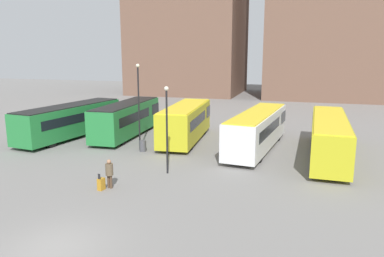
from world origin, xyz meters
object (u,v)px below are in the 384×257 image
(bus_0, at_px, (71,120))
(lamp_post_0, at_px, (167,123))
(lamp_post_1, at_px, (139,101))
(suitcase, at_px, (101,184))
(bus_2, at_px, (186,121))
(bus_3, at_px, (258,129))
(bus_1, at_px, (127,118))
(bus_4, at_px, (329,135))
(traveler, at_px, (109,171))
(trash_bin, at_px, (143,146))

(bus_0, xyz_separation_m, lamp_post_0, (11.98, -7.29, 1.65))
(lamp_post_1, bearing_deg, lamp_post_0, -49.87)
(bus_0, height_order, suitcase, bus_0)
(bus_0, distance_m, bus_2, 10.46)
(suitcase, bearing_deg, bus_3, -23.06)
(bus_1, xyz_separation_m, bus_3, (12.10, -1.43, -0.03))
(bus_0, relative_size, bus_3, 0.99)
(lamp_post_1, bearing_deg, bus_4, 8.53)
(bus_3, xyz_separation_m, lamp_post_1, (-8.86, -2.98, 2.25))
(bus_1, height_order, bus_2, bus_2)
(bus_3, bearing_deg, bus_4, -93.04)
(suitcase, relative_size, lamp_post_1, 0.15)
(bus_2, distance_m, suitcase, 13.00)
(bus_1, bearing_deg, lamp_post_0, -144.34)
(bus_1, xyz_separation_m, lamp_post_0, (7.41, -9.35, 1.61))
(bus_3, xyz_separation_m, traveler, (-6.89, -11.36, -0.63))
(bus_0, bearing_deg, lamp_post_1, -99.69)
(traveler, xyz_separation_m, trash_bin, (-1.53, 7.96, -0.57))
(lamp_post_0, bearing_deg, bus_1, 128.40)
(bus_2, bearing_deg, trash_bin, 150.90)
(bus_4, height_order, lamp_post_1, lamp_post_1)
(traveler, height_order, lamp_post_0, lamp_post_0)
(bus_1, height_order, lamp_post_0, lamp_post_0)
(bus_0, distance_m, bus_4, 21.95)
(bus_3, height_order, trash_bin, bus_3)
(bus_4, bearing_deg, trash_bin, 101.88)
(bus_0, bearing_deg, bus_4, -83.55)
(bus_4, relative_size, traveler, 7.43)
(bus_3, distance_m, bus_4, 5.36)
(lamp_post_0, bearing_deg, bus_4, 35.31)
(bus_2, bearing_deg, bus_3, -104.70)
(bus_0, bearing_deg, traveler, -130.60)
(traveler, height_order, suitcase, traveler)
(bus_4, relative_size, suitcase, 12.74)
(bus_0, bearing_deg, lamp_post_0, -114.29)
(bus_1, distance_m, bus_2, 5.76)
(bus_4, height_order, suitcase, bus_4)
(lamp_post_0, bearing_deg, suitcase, -123.12)
(bus_2, bearing_deg, bus_1, 82.45)
(lamp_post_1, bearing_deg, bus_1, 126.36)
(bus_1, xyz_separation_m, suitcase, (4.90, -13.20, -1.31))
(bus_3, distance_m, traveler, 13.30)
(lamp_post_1, height_order, trash_bin, lamp_post_1)
(lamp_post_1, distance_m, trash_bin, 3.51)
(lamp_post_0, relative_size, lamp_post_1, 0.82)
(bus_1, bearing_deg, bus_3, -99.48)
(bus_2, relative_size, lamp_post_1, 1.49)
(bus_1, xyz_separation_m, trash_bin, (3.68, -4.83, -1.23))
(bus_3, bearing_deg, suitcase, 154.68)
(bus_2, bearing_deg, lamp_post_1, 144.06)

